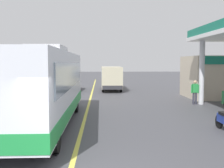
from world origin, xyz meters
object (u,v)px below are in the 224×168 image
object	(u,v)px
minibus_opposing_lane	(111,76)
pedestrian_near_pump	(195,91)
car_trailing_behind_bus	(71,81)
coach_bus_main	(44,88)

from	to	relation	value
minibus_opposing_lane	pedestrian_near_pump	bearing A→B (deg)	-61.72
minibus_opposing_lane	car_trailing_behind_bus	xyz separation A→B (m)	(-4.21, -0.17, -0.46)
coach_bus_main	pedestrian_near_pump	world-z (taller)	coach_bus_main
pedestrian_near_pump	car_trailing_behind_bus	distance (m)	13.70
minibus_opposing_lane	car_trailing_behind_bus	distance (m)	4.24
coach_bus_main	minibus_opposing_lane	xyz separation A→B (m)	(3.70, 15.80, -0.25)
pedestrian_near_pump	car_trailing_behind_bus	size ratio (longest dim) A/B	0.40
coach_bus_main	minibus_opposing_lane	size ratio (longest dim) A/B	1.80
coach_bus_main	car_trailing_behind_bus	xyz separation A→B (m)	(-0.51, 15.62, -0.71)
minibus_opposing_lane	pedestrian_near_pump	distance (m)	11.34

